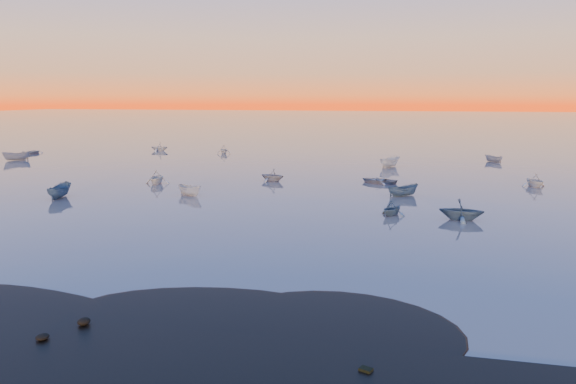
% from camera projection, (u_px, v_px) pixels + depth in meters
% --- Properties ---
extents(ground, '(600.00, 600.00, 0.00)m').
position_uv_depth(ground, '(371.00, 145.00, 125.26)').
color(ground, '#70635D').
rests_on(ground, ground).
extents(mud_lobes, '(140.00, 6.00, 0.07)m').
position_uv_depth(mud_lobes, '(200.00, 313.00, 28.30)').
color(mud_lobes, black).
rests_on(mud_lobes, ground).
extents(moored_fleet, '(124.00, 58.00, 1.20)m').
position_uv_depth(moored_fleet, '(343.00, 173.00, 80.14)').
color(moored_fleet, silver).
rests_on(moored_fleet, ground).
extents(boat_near_center, '(3.29, 3.97, 1.28)m').
position_uv_depth(boat_near_center, '(403.00, 196.00, 61.67)').
color(boat_near_center, '#3A5670').
rests_on(boat_near_center, ground).
extents(boat_near_right, '(3.90, 2.88, 1.24)m').
position_uv_depth(boat_near_right, '(534.00, 187.00, 67.94)').
color(boat_near_right, silver).
rests_on(boat_near_right, ground).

